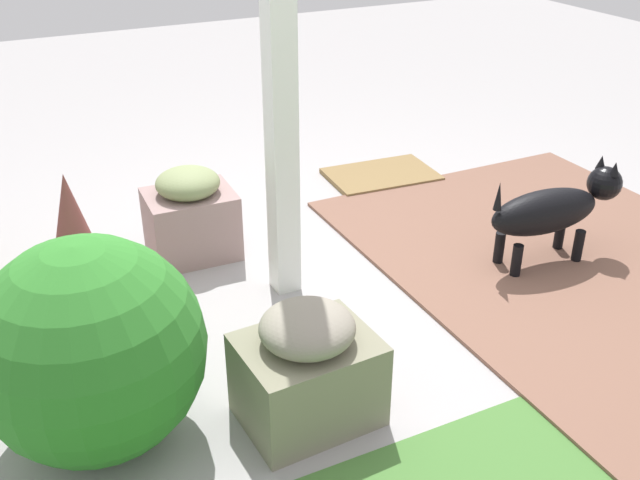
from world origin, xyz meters
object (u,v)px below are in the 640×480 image
(stone_planter_mid, at_px, (308,369))
(dog, at_px, (553,209))
(stone_planter_nearest, at_px, (191,215))
(doormat, at_px, (381,175))
(terracotta_pot_spiky, at_px, (76,250))
(round_shrub, at_px, (91,349))

(stone_planter_mid, distance_m, dog, 1.62)
(stone_planter_nearest, relative_size, doormat, 0.70)
(stone_planter_nearest, height_order, stone_planter_mid, same)
(stone_planter_nearest, relative_size, terracotta_pot_spiky, 0.69)
(stone_planter_nearest, xyz_separation_m, dog, (-1.54, 0.85, 0.07))
(terracotta_pot_spiky, height_order, dog, terracotta_pot_spiky)
(stone_planter_mid, bearing_deg, dog, -162.12)
(stone_planter_nearest, relative_size, dog, 0.63)
(stone_planter_nearest, distance_m, stone_planter_mid, 1.34)
(stone_planter_nearest, distance_m, doormat, 1.43)
(stone_planter_mid, bearing_deg, terracotta_pot_spiky, -60.25)
(stone_planter_mid, distance_m, doormat, 2.24)
(terracotta_pot_spiky, relative_size, dog, 0.92)
(stone_planter_nearest, bearing_deg, dog, 151.22)
(doormat, bearing_deg, stone_planter_nearest, 17.72)
(round_shrub, distance_m, dog, 2.23)
(stone_planter_mid, height_order, doormat, stone_planter_mid)
(dog, xyz_separation_m, doormat, (0.19, -1.28, -0.28))
(round_shrub, height_order, terracotta_pot_spiky, round_shrub)
(stone_planter_nearest, bearing_deg, terracotta_pot_spiky, 27.92)
(stone_planter_nearest, distance_m, round_shrub, 1.32)
(round_shrub, height_order, dog, round_shrub)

